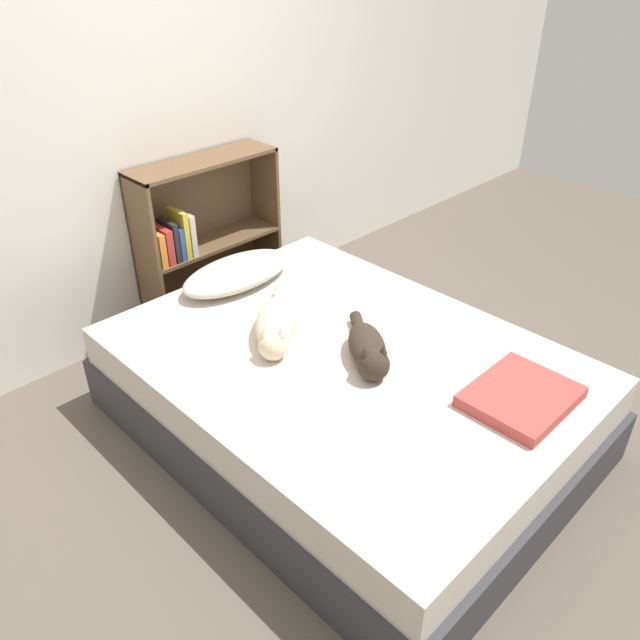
{
  "coord_description": "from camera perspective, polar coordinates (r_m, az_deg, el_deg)",
  "views": [
    {
      "loc": [
        -1.64,
        -1.5,
        2.01
      ],
      "look_at": [
        0.0,
        0.15,
        0.54
      ],
      "focal_mm": 35.0,
      "sensor_mm": 36.0,
      "label": 1
    }
  ],
  "objects": [
    {
      "name": "ground_plane",
      "position": [
        3.0,
        2.08,
        -9.87
      ],
      "size": [
        8.0,
        8.0,
        0.0
      ],
      "primitive_type": "plane",
      "color": "brown"
    },
    {
      "name": "wall_back",
      "position": [
        3.44,
        -15.86,
        18.32
      ],
      "size": [
        8.0,
        0.06,
        2.5
      ],
      "color": "white",
      "rests_on": "ground_plane"
    },
    {
      "name": "bed",
      "position": [
        2.86,
        2.17,
        -6.65
      ],
      "size": [
        1.5,
        2.03,
        0.44
      ],
      "color": "#333338",
      "rests_on": "ground_plane"
    },
    {
      "name": "pillow",
      "position": [
        3.26,
        -7.58,
        4.3
      ],
      "size": [
        0.64,
        0.33,
        0.12
      ],
      "color": "beige",
      "rests_on": "bed"
    },
    {
      "name": "cat_light",
      "position": [
        2.8,
        -4.07,
        -0.44
      ],
      "size": [
        0.5,
        0.5,
        0.15
      ],
      "rotation": [
        0.0,
        0.0,
        3.93
      ],
      "color": "beige",
      "rests_on": "bed"
    },
    {
      "name": "cat_dark",
      "position": [
        2.64,
        4.43,
        -2.75
      ],
      "size": [
        0.37,
        0.43,
        0.16
      ],
      "rotation": [
        0.0,
        0.0,
        4.05
      ],
      "color": "#33281E",
      "rests_on": "bed"
    },
    {
      "name": "bookshelf",
      "position": [
        3.65,
        -10.82,
        7.22
      ],
      "size": [
        0.85,
        0.26,
        0.97
      ],
      "color": "brown",
      "rests_on": "ground_plane"
    },
    {
      "name": "blanket_fold",
      "position": [
        2.56,
        17.89,
        -6.68
      ],
      "size": [
        0.42,
        0.34,
        0.05
      ],
      "color": "#B2423D",
      "rests_on": "bed"
    }
  ]
}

